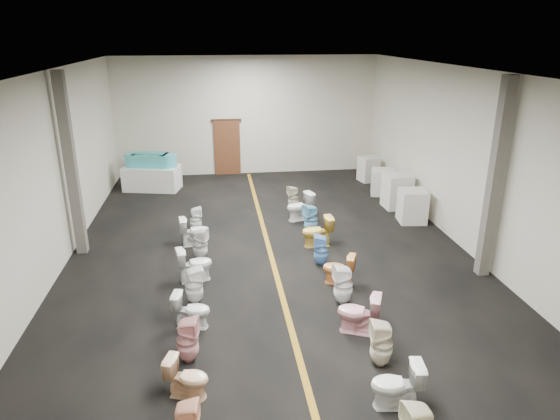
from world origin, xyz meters
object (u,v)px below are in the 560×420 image
at_px(toilet_left_2, 187,378).
at_px(toilet_right_1, 396,385).
at_px(appliance_crate_c, 383,182).
at_px(toilet_left_3, 188,340).
at_px(toilet_left_4, 192,310).
at_px(display_table, 152,178).
at_px(appliance_crate_a, 412,206).
at_px(toilet_left_8, 195,231).
at_px(toilet_right_9, 300,207).
at_px(toilet_left_6, 195,264).
at_px(toilet_left_7, 200,244).
at_px(toilet_right_6, 321,250).
at_px(toilet_right_7, 317,232).
at_px(toilet_right_10, 293,198).
at_px(appliance_crate_b, 397,191).
at_px(toilet_left_9, 196,219).
at_px(toilet_right_2, 381,344).
at_px(bathtub, 151,160).
at_px(appliance_crate_d, 368,169).
at_px(toilet_left_5, 194,285).
at_px(toilet_right_8, 311,219).
at_px(toilet_right_4, 343,285).
at_px(toilet_right_3, 359,313).

distance_m(toilet_left_2, toilet_right_1, 3.15).
distance_m(appliance_crate_c, toilet_left_3, 10.62).
height_order(toilet_left_3, toilet_left_4, toilet_left_3).
height_order(display_table, appliance_crate_a, appliance_crate_a).
distance_m(toilet_left_8, toilet_right_1, 7.23).
distance_m(appliance_crate_c, toilet_right_9, 3.87).
bearing_deg(toilet_left_3, appliance_crate_c, -27.88).
xyz_separation_m(toilet_left_6, toilet_right_1, (3.07, -4.50, -0.01)).
height_order(display_table, toilet_left_6, display_table).
distance_m(toilet_left_6, toilet_left_8, 2.02).
xyz_separation_m(toilet_left_7, toilet_right_6, (2.88, -0.69, -0.01)).
bearing_deg(toilet_right_7, toilet_right_10, 179.50).
xyz_separation_m(appliance_crate_c, toilet_left_7, (-6.15, -4.49, -0.03)).
bearing_deg(appliance_crate_b, toilet_left_9, -168.96).
distance_m(display_table, toilet_right_2, 11.75).
bearing_deg(toilet_right_9, appliance_crate_a, 61.50).
bearing_deg(bathtub, toilet_right_2, -51.36).
distance_m(toilet_left_2, toilet_left_8, 5.87).
distance_m(appliance_crate_d, toilet_left_3, 11.99).
relative_size(toilet_left_4, toilet_left_6, 0.90).
bearing_deg(bathtub, display_table, 14.21).
relative_size(toilet_left_5, toilet_left_9, 1.14).
distance_m(bathtub, toilet_left_4, 9.29).
distance_m(toilet_left_4, toilet_right_8, 5.31).
bearing_deg(toilet_left_6, toilet_right_6, -94.61).
bearing_deg(toilet_right_10, toilet_left_6, -49.30).
relative_size(display_table, toilet_left_3, 2.28).
distance_m(bathtub, toilet_left_6, 7.42).
bearing_deg(toilet_left_5, display_table, -3.67).
bearing_deg(bathtub, appliance_crate_a, -14.17).
bearing_deg(toilet_left_3, toilet_left_6, 7.73).
xyz_separation_m(display_table, appliance_crate_a, (7.94, -4.29, 0.06)).
height_order(toilet_left_2, toilet_right_9, toilet_right_9).
bearing_deg(appliance_crate_a, toilet_right_9, 169.91).
height_order(toilet_left_9, toilet_right_4, toilet_right_4).
bearing_deg(toilet_right_1, display_table, -150.60).
bearing_deg(toilet_right_7, appliance_crate_d, 147.65).
bearing_deg(bathtub, appliance_crate_d, 14.50).
xyz_separation_m(toilet_left_5, toilet_right_4, (3.03, -0.42, 0.02)).
height_order(bathtub, toilet_right_6, bathtub).
relative_size(appliance_crate_a, toilet_left_3, 1.16).
bearing_deg(toilet_right_3, toilet_left_3, -58.61).
height_order(toilet_right_1, toilet_right_10, toilet_right_1).
distance_m(toilet_left_5, toilet_left_9, 3.99).
xyz_separation_m(toilet_right_4, toilet_right_7, (0.07, 2.96, -0.03)).
distance_m(toilet_left_7, toilet_right_10, 4.42).
relative_size(appliance_crate_b, toilet_right_9, 1.31).
height_order(toilet_left_7, toilet_right_2, toilet_right_2).
xyz_separation_m(appliance_crate_d, toilet_left_2, (-6.26, -11.09, -0.12)).
bearing_deg(toilet_left_5, toilet_right_10, -43.55).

